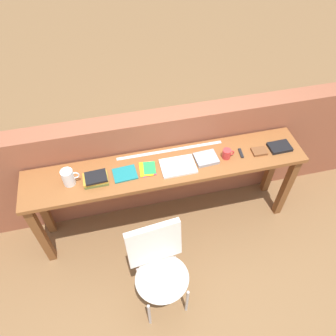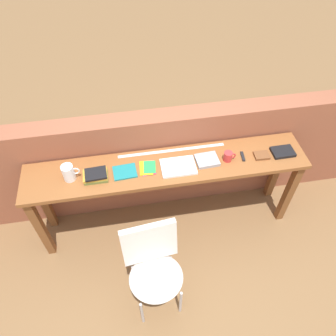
{
  "view_description": "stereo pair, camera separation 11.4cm",
  "coord_description": "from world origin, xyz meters",
  "px_view_note": "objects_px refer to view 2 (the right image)",
  "views": [
    {
      "loc": [
        -0.42,
        -1.56,
        3.01
      ],
      "look_at": [
        0.0,
        0.25,
        0.9
      ],
      "focal_mm": 35.0,
      "sensor_mm": 36.0,
      "label": 1
    },
    {
      "loc": [
        -0.31,
        -1.58,
        3.01
      ],
      "look_at": [
        0.0,
        0.25,
        0.9
      ],
      "focal_mm": 35.0,
      "sensor_mm": 36.0,
      "label": 2
    }
  ],
  "objects_px": {
    "magazine_cycling": "(125,172)",
    "leather_journal_brown": "(262,155)",
    "multitool_folded": "(243,156)",
    "book_repair_rightmost": "(283,152)",
    "book_stack_leftmost": "(96,175)",
    "mug": "(228,156)",
    "pamphlet_pile_colourful": "(148,168)",
    "chair_white_moulded": "(154,266)",
    "pitcher_white": "(69,173)",
    "book_open_centre": "(178,167)"
  },
  "relations": [
    {
      "from": "book_stack_leftmost",
      "to": "mug",
      "type": "relative_size",
      "value": 1.86
    },
    {
      "from": "book_stack_leftmost",
      "to": "book_open_centre",
      "type": "height_order",
      "value": "book_stack_leftmost"
    },
    {
      "from": "book_stack_leftmost",
      "to": "mug",
      "type": "xyz_separation_m",
      "value": [
        1.15,
        0.02,
        0.01
      ]
    },
    {
      "from": "chair_white_moulded",
      "to": "book_stack_leftmost",
      "type": "xyz_separation_m",
      "value": [
        -0.38,
        0.7,
        0.39
      ]
    },
    {
      "from": "book_open_centre",
      "to": "leather_journal_brown",
      "type": "bearing_deg",
      "value": 0.48
    },
    {
      "from": "magazine_cycling",
      "to": "multitool_folded",
      "type": "bearing_deg",
      "value": -3.31
    },
    {
      "from": "mug",
      "to": "book_repair_rightmost",
      "type": "distance_m",
      "value": 0.51
    },
    {
      "from": "pitcher_white",
      "to": "leather_journal_brown",
      "type": "xyz_separation_m",
      "value": [
        1.68,
        -0.02,
        -0.07
      ]
    },
    {
      "from": "book_stack_leftmost",
      "to": "mug",
      "type": "bearing_deg",
      "value": 0.77
    },
    {
      "from": "mug",
      "to": "book_repair_rightmost",
      "type": "height_order",
      "value": "mug"
    },
    {
      "from": "pamphlet_pile_colourful",
      "to": "chair_white_moulded",
      "type": "bearing_deg",
      "value": -95.0
    },
    {
      "from": "pitcher_white",
      "to": "mug",
      "type": "bearing_deg",
      "value": -0.59
    },
    {
      "from": "mug",
      "to": "pitcher_white",
      "type": "bearing_deg",
      "value": 179.41
    },
    {
      "from": "multitool_folded",
      "to": "book_open_centre",
      "type": "bearing_deg",
      "value": -177.46
    },
    {
      "from": "chair_white_moulded",
      "to": "multitool_folded",
      "type": "relative_size",
      "value": 8.1
    },
    {
      "from": "pamphlet_pile_colourful",
      "to": "mug",
      "type": "relative_size",
      "value": 1.58
    },
    {
      "from": "pitcher_white",
      "to": "book_open_centre",
      "type": "bearing_deg",
      "value": -1.91
    },
    {
      "from": "book_stack_leftmost",
      "to": "pamphlet_pile_colourful",
      "type": "xyz_separation_m",
      "value": [
        0.44,
        0.03,
        -0.03
      ]
    },
    {
      "from": "chair_white_moulded",
      "to": "book_open_centre",
      "type": "relative_size",
      "value": 2.97
    },
    {
      "from": "chair_white_moulded",
      "to": "leather_journal_brown",
      "type": "relative_size",
      "value": 6.86
    },
    {
      "from": "chair_white_moulded",
      "to": "pamphlet_pile_colourful",
      "type": "height_order",
      "value": "same"
    },
    {
      "from": "pamphlet_pile_colourful",
      "to": "book_open_centre",
      "type": "bearing_deg",
      "value": -7.75
    },
    {
      "from": "book_open_centre",
      "to": "multitool_folded",
      "type": "relative_size",
      "value": 2.73
    },
    {
      "from": "magazine_cycling",
      "to": "book_open_centre",
      "type": "distance_m",
      "value": 0.46
    },
    {
      "from": "magazine_cycling",
      "to": "multitool_folded",
      "type": "xyz_separation_m",
      "value": [
        1.05,
        0.0,
        0.0
      ]
    },
    {
      "from": "multitool_folded",
      "to": "book_repair_rightmost",
      "type": "height_order",
      "value": "book_repair_rightmost"
    },
    {
      "from": "chair_white_moulded",
      "to": "mug",
      "type": "bearing_deg",
      "value": 42.64
    },
    {
      "from": "book_stack_leftmost",
      "to": "leather_journal_brown",
      "type": "bearing_deg",
      "value": 0.2
    },
    {
      "from": "pamphlet_pile_colourful",
      "to": "mug",
      "type": "xyz_separation_m",
      "value": [
        0.71,
        -0.02,
        0.04
      ]
    },
    {
      "from": "pamphlet_pile_colourful",
      "to": "multitool_folded",
      "type": "xyz_separation_m",
      "value": [
        0.85,
        -0.01,
        0.0
      ]
    },
    {
      "from": "book_open_centre",
      "to": "mug",
      "type": "xyz_separation_m",
      "value": [
        0.45,
        0.02,
        0.03
      ]
    },
    {
      "from": "pitcher_white",
      "to": "mug",
      "type": "xyz_separation_m",
      "value": [
        1.37,
        -0.01,
        -0.03
      ]
    },
    {
      "from": "multitool_folded",
      "to": "leather_journal_brown",
      "type": "xyz_separation_m",
      "value": [
        0.17,
        -0.02,
        0.0
      ]
    },
    {
      "from": "pitcher_white",
      "to": "mug",
      "type": "distance_m",
      "value": 1.37
    },
    {
      "from": "mug",
      "to": "leather_journal_brown",
      "type": "xyz_separation_m",
      "value": [
        0.31,
        -0.01,
        -0.03
      ]
    },
    {
      "from": "leather_journal_brown",
      "to": "pamphlet_pile_colourful",
      "type": "bearing_deg",
      "value": -179.32
    },
    {
      "from": "magazine_cycling",
      "to": "leather_journal_brown",
      "type": "relative_size",
      "value": 1.52
    },
    {
      "from": "chair_white_moulded",
      "to": "multitool_folded",
      "type": "height_order",
      "value": "multitool_folded"
    },
    {
      "from": "magazine_cycling",
      "to": "book_repair_rightmost",
      "type": "height_order",
      "value": "book_repair_rightmost"
    },
    {
      "from": "book_repair_rightmost",
      "to": "magazine_cycling",
      "type": "bearing_deg",
      "value": 178.72
    },
    {
      "from": "pamphlet_pile_colourful",
      "to": "book_open_centre",
      "type": "xyz_separation_m",
      "value": [
        0.26,
        -0.04,
        0.01
      ]
    },
    {
      "from": "book_open_centre",
      "to": "book_stack_leftmost",
      "type": "bearing_deg",
      "value": 179.94
    },
    {
      "from": "book_open_centre",
      "to": "multitool_folded",
      "type": "height_order",
      "value": "book_open_centre"
    },
    {
      "from": "pitcher_white",
      "to": "magazine_cycling",
      "type": "height_order",
      "value": "pitcher_white"
    },
    {
      "from": "book_repair_rightmost",
      "to": "chair_white_moulded",
      "type": "bearing_deg",
      "value": -152.08
    },
    {
      "from": "book_open_centre",
      "to": "chair_white_moulded",
      "type": "bearing_deg",
      "value": -115.01
    },
    {
      "from": "book_open_centre",
      "to": "leather_journal_brown",
      "type": "relative_size",
      "value": 2.31
    },
    {
      "from": "pitcher_white",
      "to": "mug",
      "type": "relative_size",
      "value": 1.67
    },
    {
      "from": "magazine_cycling",
      "to": "pamphlet_pile_colourful",
      "type": "bearing_deg",
      "value": 0.2
    },
    {
      "from": "pitcher_white",
      "to": "pamphlet_pile_colourful",
      "type": "distance_m",
      "value": 0.66
    }
  ]
}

